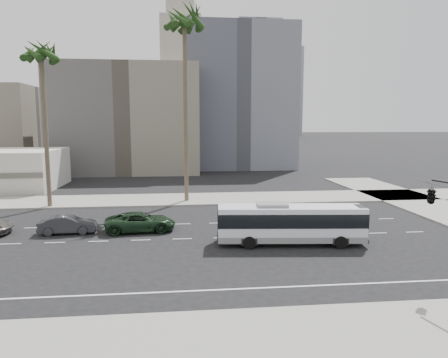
{
  "coord_description": "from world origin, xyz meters",
  "views": [
    {
      "loc": [
        -3.04,
        -29.27,
        8.41
      ],
      "look_at": [
        0.49,
        4.0,
        3.84
      ],
      "focal_mm": 32.87,
      "sensor_mm": 36.0,
      "label": 1
    }
  ],
  "objects": [
    {
      "name": "car_a",
      "position": [
        -6.24,
        2.56,
        0.75
      ],
      "size": [
        2.95,
        5.6,
        1.5
      ],
      "primitive_type": "imported",
      "rotation": [
        0.0,
        0.0,
        1.66
      ],
      "color": "#19331C",
      "rests_on": "ground"
    },
    {
      "name": "ground",
      "position": [
        0.0,
        0.0,
        0.0
      ],
      "size": [
        700.0,
        700.0,
        0.0
      ],
      "primitive_type": "plane",
      "color": "black",
      "rests_on": "ground"
    },
    {
      "name": "highrise_far",
      "position": [
        70.0,
        260.0,
        30.0
      ],
      "size": [
        22.0,
        22.0,
        60.0
      ],
      "primitive_type": "cube",
      "color": "slate",
      "rests_on": "ground"
    },
    {
      "name": "sidewalk_north",
      "position": [
        0.0,
        15.5,
        0.07
      ],
      "size": [
        120.0,
        7.0,
        0.15
      ],
      "primitive_type": "cube",
      "color": "gray",
      "rests_on": "ground"
    },
    {
      "name": "sidewalk_south",
      "position": [
        0.0,
        -15.5,
        0.07
      ],
      "size": [
        120.0,
        7.0,
        0.15
      ],
      "primitive_type": "cube",
      "color": "gray",
      "rests_on": "ground"
    },
    {
      "name": "traffic_signal",
      "position": [
        9.52,
        -10.58,
        4.76
      ],
      "size": [
        2.66,
        3.62,
        5.71
      ],
      "rotation": [
        0.0,
        0.0,
        0.24
      ],
      "color": "#262628",
      "rests_on": "ground"
    },
    {
      "name": "city_bus",
      "position": [
        4.53,
        -2.08,
        1.53
      ],
      "size": [
        10.33,
        3.25,
        2.92
      ],
      "rotation": [
        0.0,
        0.0,
        -0.1
      ],
      "color": "white",
      "rests_on": "ground"
    },
    {
      "name": "palm_mid",
      "position": [
        -16.2,
        12.81,
        14.6
      ],
      "size": [
        5.26,
        5.26,
        16.23
      ],
      "rotation": [
        0.0,
        0.0,
        0.25
      ],
      "color": "brown",
      "rests_on": "ground"
    },
    {
      "name": "palm_near",
      "position": [
        -2.46,
        14.43,
        18.15
      ],
      "size": [
        5.96,
        5.96,
        20.04
      ],
      "rotation": [
        0.0,
        0.0,
        0.02
      ],
      "color": "brown",
      "rests_on": "ground"
    },
    {
      "name": "car_b",
      "position": [
        -11.74,
        2.48,
        0.7
      ],
      "size": [
        1.74,
        4.33,
        1.4
      ],
      "primitive_type": "imported",
      "rotation": [
        0.0,
        0.0,
        1.63
      ],
      "color": "#2D2D32",
      "rests_on": "ground"
    },
    {
      "name": "civic_tower",
      "position": [
        -2.0,
        250.0,
        38.83
      ],
      "size": [
        42.0,
        42.0,
        129.0
      ],
      "color": "beige",
      "rests_on": "ground"
    },
    {
      "name": "highrise_right",
      "position": [
        45.0,
        230.0,
        35.0
      ],
      "size": [
        26.0,
        26.0,
        70.0
      ],
      "primitive_type": "cube",
      "color": "slate",
      "rests_on": "ground"
    },
    {
      "name": "midrise_gray_center",
      "position": [
        8.0,
        52.0,
        13.0
      ],
      "size": [
        20.0,
        20.0,
        26.0
      ],
      "primitive_type": "cube",
      "color": "#565864",
      "rests_on": "ground"
    },
    {
      "name": "midrise_beige_west",
      "position": [
        -12.0,
        45.0,
        9.0
      ],
      "size": [
        24.0,
        18.0,
        18.0
      ],
      "primitive_type": "cube",
      "color": "#5E5954",
      "rests_on": "ground"
    }
  ]
}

